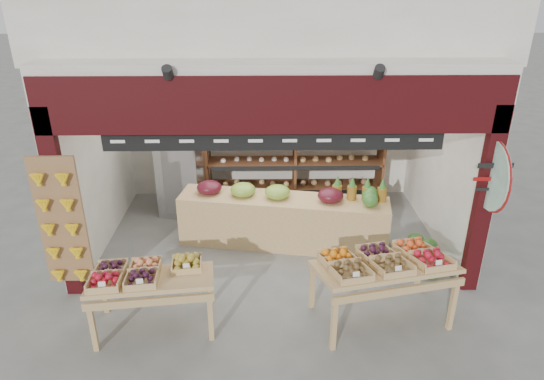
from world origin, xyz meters
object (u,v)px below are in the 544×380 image
Objects in this scene: display_table_right at (384,263)px; refrigerator at (182,164)px; cardboard_stack at (215,212)px; mid_counter at (282,219)px; watermelon_pile at (424,258)px; back_shelving at (295,141)px; display_table_left at (143,276)px.

refrigerator is at bearing 133.41° from display_table_right.
display_table_right reaches higher than cardboard_stack.
display_table_right is (2.32, -2.55, 0.57)m from cardboard_stack.
mid_counter reaches higher than watermelon_pile.
back_shelving is 2.08m from refrigerator.
refrigerator is 4.26m from display_table_right.
back_shelving is at bearing 79.65° from mid_counter.
back_shelving reaches higher than refrigerator.
mid_counter is 2.65m from display_table_left.
watermelon_pile is at bearing 17.12° from display_table_left.
mid_counter is at bearing 121.89° from display_table_right.
back_shelving is 0.97× the size of mid_counter.
refrigerator is 2.80× the size of watermelon_pile.
back_shelving is at bearing 31.02° from cardboard_stack.
refrigerator reaches higher than display_table_right.
watermelon_pile is (3.84, 1.18, -0.54)m from display_table_left.
cardboard_stack is 0.67× the size of display_table_left.
back_shelving is at bearing 127.97° from watermelon_pile.
cardboard_stack is 3.49m from display_table_right.
refrigerator is at bearing 138.04° from cardboard_stack.
display_table_left is at bearing -131.71° from mid_counter.
cardboard_stack is 2.75m from display_table_left.
display_table_left is at bearing -178.27° from display_table_right.
back_shelving reaches higher than mid_counter.
mid_counter is 2.24m from watermelon_pile.
display_table_right is at bearing -47.68° from cardboard_stack.
cardboard_stack is at bearing -27.53° from refrigerator.
back_shelving reaches higher than display_table_left.
back_shelving is at bearing 23.30° from refrigerator.
refrigerator is 0.56× the size of mid_counter.
mid_counter is (-0.28, -1.53, -0.80)m from back_shelving.
watermelon_pile is at bearing -24.21° from cardboard_stack.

